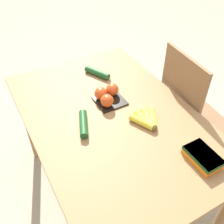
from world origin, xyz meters
The scene contains 8 objects.
ground_plane centered at (0.00, 0.00, 0.00)m, with size 12.00×12.00×0.00m, color #B7A88E.
dining_table centered at (0.00, 0.00, 0.66)m, with size 1.35×0.88×0.76m.
chair centered at (0.03, 0.59, 0.52)m, with size 0.45×0.43×1.01m.
banana_bunch centered at (0.14, 0.14, 0.78)m, with size 0.16×0.17×0.04m.
tomato_pack centered at (-0.13, 0.04, 0.80)m, with size 0.16×0.16×0.09m.
carrot_bag centered at (0.47, 0.22, 0.79)m, with size 0.17×0.11×0.05m.
cucumber_near centered at (0.00, -0.17, 0.79)m, with size 0.19×0.11×0.04m.
cucumber_far centered at (-0.40, 0.11, 0.79)m, with size 0.18×0.12×0.04m.
Camera 1 is at (0.93, -0.52, 1.74)m, focal length 42.00 mm.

